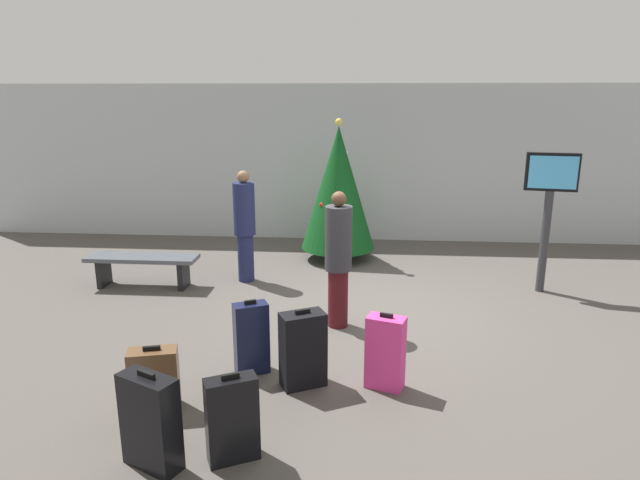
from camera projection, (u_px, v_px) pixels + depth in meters
ground_plane at (370, 314)px, 7.18m from camera, size 16.00×16.00×0.00m
back_wall at (370, 163)px, 10.64m from camera, size 16.00×0.20×3.01m
holiday_tree at (338, 188)px, 9.30m from camera, size 1.27×1.27×2.43m
flight_info_kiosk at (549, 200)px, 7.70m from camera, size 0.71×0.20×2.02m
waiting_bench at (143, 263)px, 8.14m from camera, size 1.64×0.44×0.48m
traveller_0 at (338, 257)px, 6.61m from camera, size 0.40×0.40×1.70m
traveller_1 at (245, 224)px, 8.28m from camera, size 0.34×0.34×1.71m
suitcase_0 at (385, 352)px, 5.31m from camera, size 0.41×0.31×0.78m
suitcase_1 at (251, 338)px, 5.59m from camera, size 0.39×0.31×0.80m
suitcase_2 at (303, 350)px, 5.34m from camera, size 0.49×0.41×0.80m
suitcase_3 at (150, 422)px, 4.15m from camera, size 0.51×0.39×0.80m
suitcase_4 at (154, 380)px, 4.94m from camera, size 0.47×0.31×0.63m
suitcase_5 at (232, 419)px, 4.24m from camera, size 0.44×0.33×0.74m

